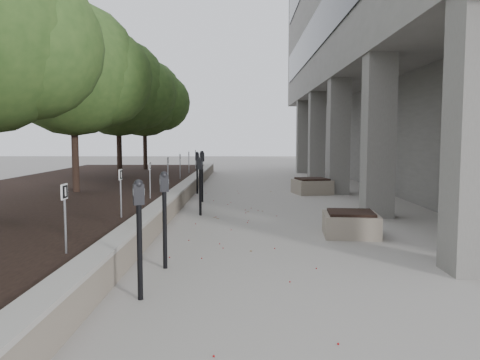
{
  "coord_description": "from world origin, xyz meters",
  "views": [
    {
      "loc": [
        0.07,
        -5.98,
        1.98
      ],
      "look_at": [
        -0.0,
        5.4,
        0.98
      ],
      "focal_mm": 36.2,
      "sensor_mm": 36.0,
      "label": 1
    }
  ],
  "objects_px": {
    "crabapple_tree_4": "(118,108)",
    "parking_meter_3": "(200,186)",
    "parking_meter_2": "(165,220)",
    "planter_front": "(351,224)",
    "parking_meter_1": "(139,240)",
    "parking_meter_4": "(202,176)",
    "crabapple_tree_5": "(145,114)",
    "planter_back": "(312,186)",
    "crabapple_tree_3": "(74,98)",
    "parking_meter_5": "(197,173)"
  },
  "relations": [
    {
      "from": "crabapple_tree_4",
      "to": "parking_meter_3",
      "type": "height_order",
      "value": "crabapple_tree_4"
    },
    {
      "from": "parking_meter_2",
      "to": "planter_front",
      "type": "bearing_deg",
      "value": 20.2
    },
    {
      "from": "parking_meter_1",
      "to": "parking_meter_4",
      "type": "bearing_deg",
      "value": 69.0
    },
    {
      "from": "parking_meter_2",
      "to": "crabapple_tree_5",
      "type": "bearing_deg",
      "value": 86.3
    },
    {
      "from": "parking_meter_1",
      "to": "planter_back",
      "type": "relative_size",
      "value": 1.24
    },
    {
      "from": "planter_back",
      "to": "parking_meter_1",
      "type": "bearing_deg",
      "value": -108.24
    },
    {
      "from": "crabapple_tree_4",
      "to": "crabapple_tree_5",
      "type": "height_order",
      "value": "same"
    },
    {
      "from": "crabapple_tree_3",
      "to": "parking_meter_3",
      "type": "height_order",
      "value": "crabapple_tree_3"
    },
    {
      "from": "crabapple_tree_5",
      "to": "planter_front",
      "type": "bearing_deg",
      "value": -63.82
    },
    {
      "from": "crabapple_tree_5",
      "to": "parking_meter_2",
      "type": "height_order",
      "value": "crabapple_tree_5"
    },
    {
      "from": "crabapple_tree_5",
      "to": "parking_meter_3",
      "type": "distance_m",
      "value": 12.61
    },
    {
      "from": "crabapple_tree_3",
      "to": "parking_meter_1",
      "type": "bearing_deg",
      "value": -66.26
    },
    {
      "from": "planter_front",
      "to": "parking_meter_5",
      "type": "bearing_deg",
      "value": 117.45
    },
    {
      "from": "parking_meter_1",
      "to": "planter_back",
      "type": "height_order",
      "value": "parking_meter_1"
    },
    {
      "from": "planter_front",
      "to": "planter_back",
      "type": "height_order",
      "value": "planter_back"
    },
    {
      "from": "crabapple_tree_4",
      "to": "planter_front",
      "type": "relative_size",
      "value": 5.1
    },
    {
      "from": "crabapple_tree_5",
      "to": "parking_meter_1",
      "type": "xyz_separation_m",
      "value": [
        3.61,
        -18.21,
        -2.38
      ]
    },
    {
      "from": "crabapple_tree_3",
      "to": "planter_back",
      "type": "xyz_separation_m",
      "value": [
        7.29,
        2.96,
        -2.84
      ]
    },
    {
      "from": "crabapple_tree_4",
      "to": "parking_meter_5",
      "type": "relative_size",
      "value": 3.66
    },
    {
      "from": "crabapple_tree_4",
      "to": "parking_meter_3",
      "type": "relative_size",
      "value": 3.66
    },
    {
      "from": "crabapple_tree_3",
      "to": "parking_meter_1",
      "type": "xyz_separation_m",
      "value": [
        3.61,
        -8.21,
        -2.38
      ]
    },
    {
      "from": "crabapple_tree_5",
      "to": "planter_back",
      "type": "xyz_separation_m",
      "value": [
        7.29,
        -7.04,
        -2.84
      ]
    },
    {
      "from": "crabapple_tree_3",
      "to": "crabapple_tree_4",
      "type": "xyz_separation_m",
      "value": [
        0.0,
        5.0,
        0.0
      ]
    },
    {
      "from": "crabapple_tree_4",
      "to": "planter_back",
      "type": "bearing_deg",
      "value": -15.66
    },
    {
      "from": "parking_meter_2",
      "to": "parking_meter_5",
      "type": "xyz_separation_m",
      "value": [
        -0.44,
        9.77,
        0.0
      ]
    },
    {
      "from": "parking_meter_5",
      "to": "parking_meter_4",
      "type": "bearing_deg",
      "value": -91.23
    },
    {
      "from": "crabapple_tree_5",
      "to": "parking_meter_4",
      "type": "relative_size",
      "value": 3.45
    },
    {
      "from": "crabapple_tree_3",
      "to": "parking_meter_5",
      "type": "relative_size",
      "value": 3.66
    },
    {
      "from": "crabapple_tree_3",
      "to": "planter_front",
      "type": "distance_m",
      "value": 8.75
    },
    {
      "from": "crabapple_tree_4",
      "to": "parking_meter_1",
      "type": "bearing_deg",
      "value": -74.71
    },
    {
      "from": "parking_meter_3",
      "to": "planter_back",
      "type": "distance_m",
      "value": 5.92
    },
    {
      "from": "parking_meter_4",
      "to": "crabapple_tree_4",
      "type": "bearing_deg",
      "value": 115.73
    },
    {
      "from": "planter_front",
      "to": "parking_meter_2",
      "type": "bearing_deg",
      "value": -143.71
    },
    {
      "from": "crabapple_tree_5",
      "to": "planter_back",
      "type": "height_order",
      "value": "crabapple_tree_5"
    },
    {
      "from": "crabapple_tree_3",
      "to": "planter_back",
      "type": "height_order",
      "value": "crabapple_tree_3"
    },
    {
      "from": "crabapple_tree_3",
      "to": "parking_meter_5",
      "type": "height_order",
      "value": "crabapple_tree_3"
    },
    {
      "from": "crabapple_tree_3",
      "to": "crabapple_tree_5",
      "type": "distance_m",
      "value": 10.0
    },
    {
      "from": "parking_meter_5",
      "to": "planter_back",
      "type": "xyz_separation_m",
      "value": [
        4.04,
        -0.02,
        -0.46
      ]
    },
    {
      "from": "parking_meter_2",
      "to": "planter_front",
      "type": "xyz_separation_m",
      "value": [
        3.35,
        2.46,
        -0.49
      ]
    },
    {
      "from": "crabapple_tree_3",
      "to": "parking_meter_2",
      "type": "relative_size",
      "value": 3.68
    },
    {
      "from": "planter_front",
      "to": "planter_back",
      "type": "distance_m",
      "value": 7.29
    },
    {
      "from": "parking_meter_2",
      "to": "planter_back",
      "type": "xyz_separation_m",
      "value": [
        3.61,
        9.75,
        -0.46
      ]
    },
    {
      "from": "crabapple_tree_3",
      "to": "crabapple_tree_4",
      "type": "distance_m",
      "value": 5.0
    },
    {
      "from": "parking_meter_1",
      "to": "parking_meter_2",
      "type": "distance_m",
      "value": 1.42
    },
    {
      "from": "crabapple_tree_4",
      "to": "parking_meter_5",
      "type": "height_order",
      "value": "crabapple_tree_4"
    },
    {
      "from": "crabapple_tree_4",
      "to": "parking_meter_4",
      "type": "bearing_deg",
      "value": -49.36
    },
    {
      "from": "parking_meter_5",
      "to": "crabapple_tree_4",
      "type": "bearing_deg",
      "value": 137.51
    },
    {
      "from": "parking_meter_3",
      "to": "parking_meter_4",
      "type": "xyz_separation_m",
      "value": [
        -0.17,
        2.59,
        0.05
      ]
    },
    {
      "from": "planter_back",
      "to": "crabapple_tree_3",
      "type": "bearing_deg",
      "value": -157.94
    },
    {
      "from": "crabapple_tree_3",
      "to": "parking_meter_5",
      "type": "bearing_deg",
      "value": 42.47
    }
  ]
}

